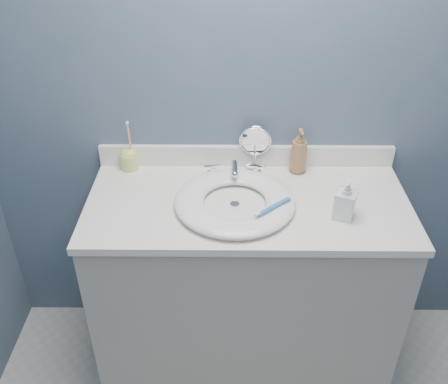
{
  "coord_description": "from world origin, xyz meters",
  "views": [
    {
      "loc": [
        -0.08,
        -0.57,
        1.96
      ],
      "look_at": [
        -0.09,
        0.94,
        0.94
      ],
      "focal_mm": 40.0,
      "sensor_mm": 36.0,
      "label": 1
    }
  ],
  "objects_px": {
    "soap_bottle_amber": "(299,151)",
    "toothbrush_holder": "(129,158)",
    "makeup_mirror": "(255,145)",
    "soap_bottle_clear": "(346,199)"
  },
  "relations": [
    {
      "from": "makeup_mirror",
      "to": "soap_bottle_amber",
      "type": "relative_size",
      "value": 1.03
    },
    {
      "from": "soap_bottle_amber",
      "to": "toothbrush_holder",
      "type": "relative_size",
      "value": 0.89
    },
    {
      "from": "toothbrush_holder",
      "to": "soap_bottle_clear",
      "type": "bearing_deg",
      "value": -21.75
    },
    {
      "from": "soap_bottle_clear",
      "to": "toothbrush_holder",
      "type": "xyz_separation_m",
      "value": [
        -0.82,
        0.33,
        -0.03
      ]
    },
    {
      "from": "makeup_mirror",
      "to": "toothbrush_holder",
      "type": "relative_size",
      "value": 0.91
    },
    {
      "from": "soap_bottle_amber",
      "to": "toothbrush_holder",
      "type": "height_order",
      "value": "toothbrush_holder"
    },
    {
      "from": "makeup_mirror",
      "to": "soap_bottle_clear",
      "type": "height_order",
      "value": "makeup_mirror"
    },
    {
      "from": "toothbrush_holder",
      "to": "soap_bottle_amber",
      "type": "bearing_deg",
      "value": -1.37
    },
    {
      "from": "makeup_mirror",
      "to": "soap_bottle_amber",
      "type": "height_order",
      "value": "makeup_mirror"
    },
    {
      "from": "makeup_mirror",
      "to": "soap_bottle_clear",
      "type": "xyz_separation_m",
      "value": [
        0.31,
        -0.34,
        -0.03
      ]
    }
  ]
}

